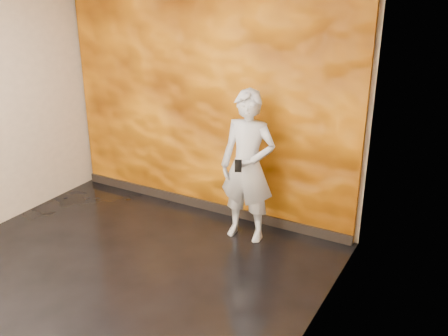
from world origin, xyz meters
TOP-DOWN VIEW (x-y plane):
  - room at (0.00, 0.00)m, footprint 4.02×4.02m
  - feature_wall at (0.00, 1.96)m, footprint 3.90×0.06m
  - baseboard at (0.00, 1.92)m, footprint 3.90×0.04m
  - man at (0.80, 1.54)m, footprint 0.66×0.46m
  - phone at (0.81, 1.28)m, footprint 0.08×0.04m

SIDE VIEW (x-z plane):
  - baseboard at x=0.00m, z-range 0.00..0.12m
  - man at x=0.80m, z-range 0.00..1.74m
  - phone at x=0.81m, z-range 0.90..1.04m
  - feature_wall at x=0.00m, z-range 0.00..2.75m
  - room at x=0.00m, z-range -0.01..2.81m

